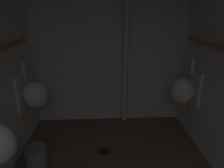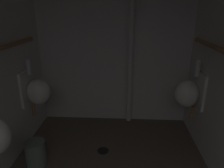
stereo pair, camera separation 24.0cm
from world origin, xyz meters
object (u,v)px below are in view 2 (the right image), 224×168
at_px(standpipe_back_wall, 131,46).
at_px(waste_bin, 36,153).
at_px(floor_drain, 103,151).
at_px(urinal_left_far, 37,91).
at_px(urinal_right_mid, 189,93).

height_order(standpipe_back_wall, waste_bin, standpipe_back_wall).
relative_size(standpipe_back_wall, floor_drain, 16.45).
bearing_deg(floor_drain, urinal_left_far, 163.85).
relative_size(floor_drain, waste_bin, 0.49).
height_order(standpipe_back_wall, floor_drain, standpipe_back_wall).
distance_m(urinal_left_far, waste_bin, 0.76).
bearing_deg(floor_drain, urinal_right_mid, 15.55).
bearing_deg(standpipe_back_wall, urinal_left_far, -157.02).
bearing_deg(standpipe_back_wall, floor_drain, -113.60).
relative_size(urinal_right_mid, floor_drain, 5.39).
bearing_deg(standpipe_back_wall, urinal_right_mid, -32.65).
distance_m(standpipe_back_wall, waste_bin, 1.79).
height_order(urinal_left_far, waste_bin, urinal_left_far).
distance_m(urinal_left_far, urinal_right_mid, 1.89).
relative_size(urinal_left_far, floor_drain, 5.39).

